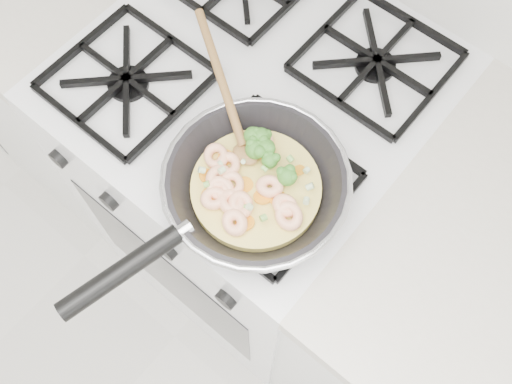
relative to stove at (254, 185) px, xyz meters
The scene contains 3 objects.
stove is the anchor object (origin of this frame).
counter_left 0.80m from the stove, behind, with size 1.00×0.60×0.90m.
skillet 0.55m from the stove, 50.10° to the right, with size 0.39×0.48×0.09m.
Camera 1 is at (0.38, 1.26, 1.71)m, focal length 39.93 mm.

